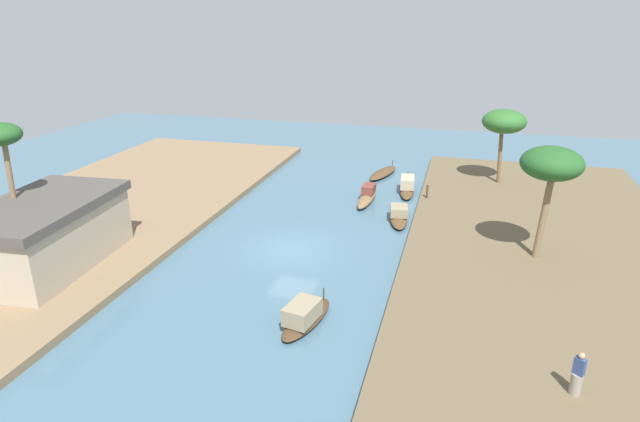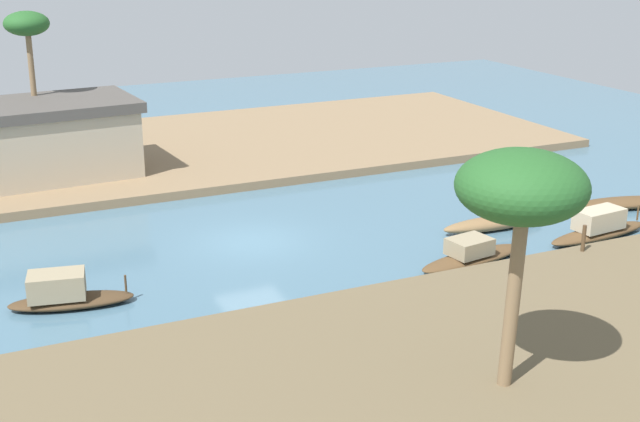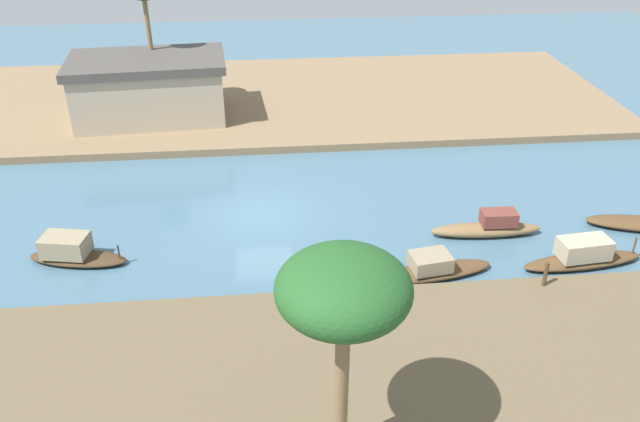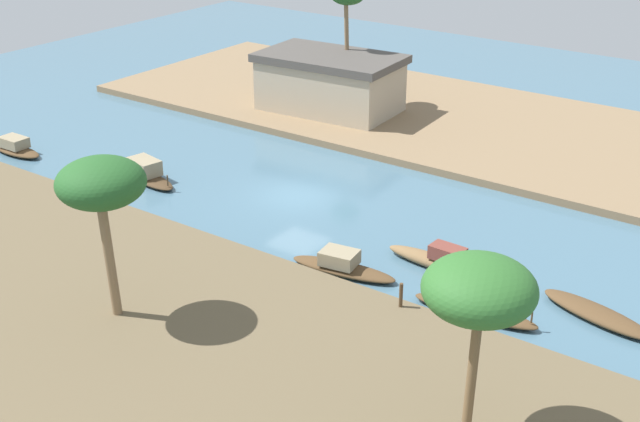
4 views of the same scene
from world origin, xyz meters
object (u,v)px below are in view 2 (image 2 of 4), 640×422
(sampan_foreground, at_px, (599,227))
(sampan_midstream, at_px, (472,254))
(sampan_downstream_large, at_px, (65,293))
(sampan_near_left_bank, at_px, (497,220))
(sampan_upstream_small, at_px, (627,203))
(mooring_post, at_px, (584,238))
(palm_tree_left_near, at_px, (521,190))
(riverside_building, at_px, (40,139))
(palm_tree_right_tall, at_px, (27,30))

(sampan_foreground, relative_size, sampan_midstream, 1.04)
(sampan_downstream_large, distance_m, sampan_near_left_bank, 16.38)
(sampan_midstream, xyz_separation_m, sampan_upstream_small, (9.52, 2.52, -0.12))
(sampan_near_left_bank, bearing_deg, mooring_post, -79.08)
(sampan_foreground, relative_size, palm_tree_left_near, 0.81)
(sampan_foreground, xyz_separation_m, sampan_near_left_bank, (-2.84, 2.48, -0.05))
(sampan_downstream_large, xyz_separation_m, riverside_building, (1.32, 14.05, 1.68))
(palm_tree_left_near, xyz_separation_m, palm_tree_right_tall, (-7.55, 25.86, 1.35))
(sampan_foreground, bearing_deg, palm_tree_right_tall, 129.42)
(palm_tree_left_near, bearing_deg, mooring_post, 38.76)
(sampan_foreground, height_order, mooring_post, mooring_post)
(sampan_foreground, relative_size, sampan_upstream_small, 1.03)
(riverside_building, bearing_deg, mooring_post, -52.75)
(sampan_upstream_small, height_order, palm_tree_right_tall, palm_tree_right_tall)
(sampan_upstream_small, xyz_separation_m, riverside_building, (-21.61, 13.78, 1.92))
(palm_tree_left_near, distance_m, riverside_building, 25.63)
(sampan_near_left_bank, distance_m, riverside_building, 20.43)
(sampan_foreground, xyz_separation_m, sampan_midstream, (-5.80, -0.13, -0.10))
(sampan_downstream_large, height_order, sampan_upstream_small, sampan_downstream_large)
(sampan_foreground, height_order, sampan_midstream, sampan_foreground)
(sampan_downstream_large, relative_size, palm_tree_left_near, 0.66)
(sampan_midstream, bearing_deg, riverside_building, 117.74)
(sampan_foreground, height_order, sampan_near_left_bank, sampan_foreground)
(sampan_foreground, relative_size, mooring_post, 5.07)
(sampan_near_left_bank, distance_m, palm_tree_left_near, 13.82)
(sampan_midstream, height_order, sampan_near_left_bank, sampan_near_left_bank)
(palm_tree_left_near, distance_m, palm_tree_right_tall, 26.98)
(sampan_foreground, height_order, riverside_building, riverside_building)
(sampan_upstream_small, bearing_deg, sampan_midstream, -150.86)
(sampan_downstream_large, height_order, sampan_foreground, sampan_foreground)
(sampan_midstream, xyz_separation_m, mooring_post, (3.60, -1.48, 0.54))
(sampan_downstream_large, bearing_deg, palm_tree_left_near, -37.39)
(palm_tree_right_tall, bearing_deg, sampan_downstream_large, -95.21)
(mooring_post, bearing_deg, sampan_upstream_small, 34.08)
(sampan_foreground, bearing_deg, mooring_post, -149.26)
(sampan_upstream_small, bearing_deg, sampan_near_left_bank, -166.43)
(riverside_building, bearing_deg, sampan_near_left_bank, -46.48)
(mooring_post, bearing_deg, riverside_building, 131.43)
(sampan_upstream_small, height_order, mooring_post, mooring_post)
(sampan_downstream_large, bearing_deg, palm_tree_right_tall, 95.99)
(sampan_midstream, xyz_separation_m, sampan_near_left_bank, (2.96, 2.61, 0.05))
(mooring_post, distance_m, riverside_building, 23.75)
(sampan_midstream, xyz_separation_m, riverside_building, (-12.09, 16.30, 1.80))
(sampan_foreground, distance_m, palm_tree_right_tall, 25.94)
(sampan_downstream_large, bearing_deg, sampan_near_left_bank, 12.43)
(sampan_foreground, distance_m, riverside_building, 24.17)
(palm_tree_right_tall, bearing_deg, sampan_upstream_small, -35.63)
(sampan_midstream, distance_m, riverside_building, 20.37)
(sampan_near_left_bank, height_order, palm_tree_left_near, palm_tree_left_near)
(mooring_post, height_order, palm_tree_right_tall, palm_tree_right_tall)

